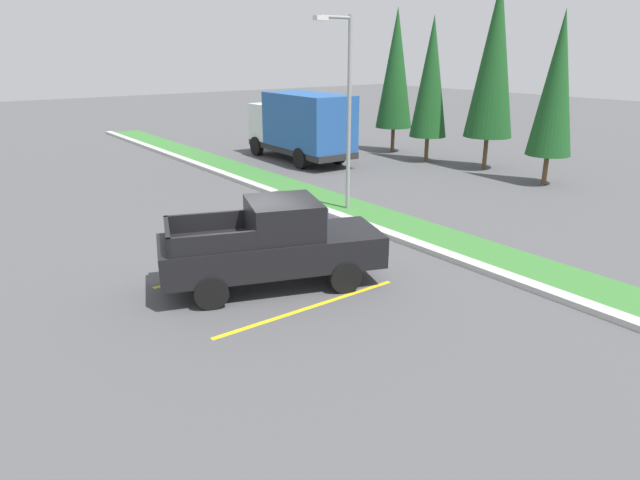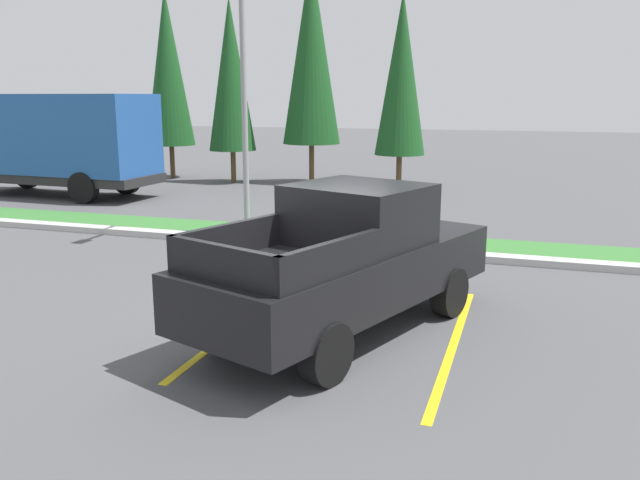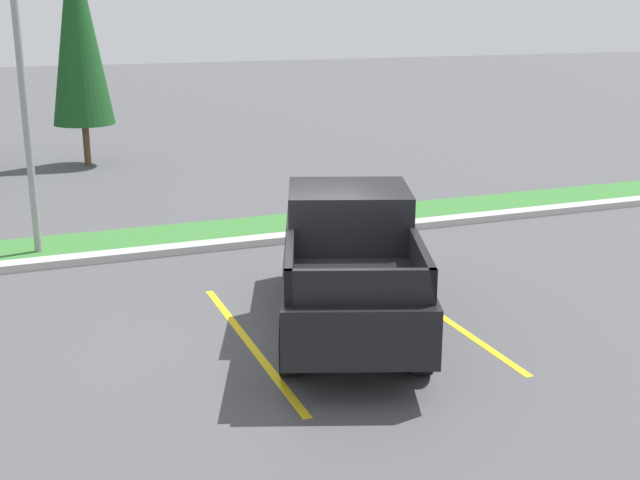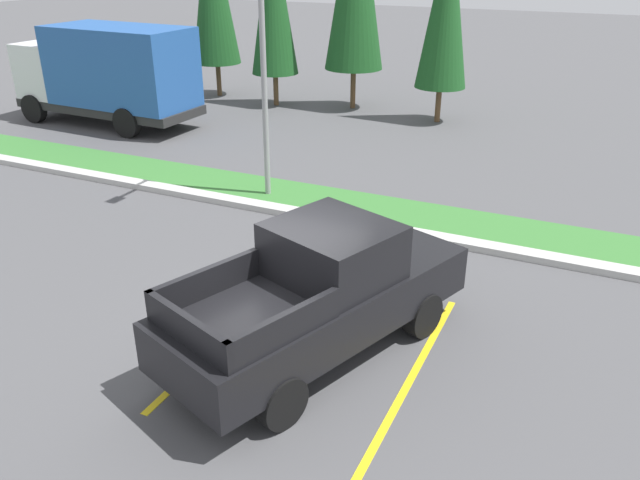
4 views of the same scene
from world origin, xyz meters
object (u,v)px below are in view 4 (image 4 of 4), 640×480
at_px(cargo_truck_distant, 108,72).
at_px(cypress_tree_right_inner, 446,3).
at_px(pickup_truck_main, 321,293).
at_px(street_light, 259,45).

height_order(cargo_truck_distant, cypress_tree_right_inner, cypress_tree_right_inner).
bearing_deg(cargo_truck_distant, pickup_truck_main, -37.27).
height_order(pickup_truck_main, cargo_truck_distant, cargo_truck_distant).
distance_m(street_light, cypress_tree_right_inner, 9.56).
bearing_deg(pickup_truck_main, cargo_truck_distant, 142.73).
relative_size(pickup_truck_main, street_light, 0.86).
height_order(pickup_truck_main, cypress_tree_right_inner, cypress_tree_right_inner).
height_order(street_light, cypress_tree_right_inner, cypress_tree_right_inner).
bearing_deg(pickup_truck_main, cypress_tree_right_inner, 98.49).
distance_m(cargo_truck_distant, cypress_tree_right_inner, 11.89).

